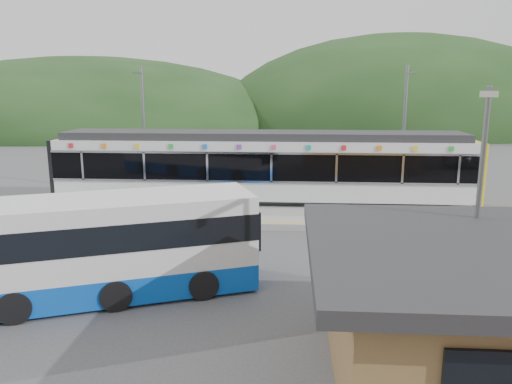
{
  "coord_description": "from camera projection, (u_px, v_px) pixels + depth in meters",
  "views": [
    {
      "loc": [
        1.01,
        -18.34,
        5.95
      ],
      "look_at": [
        -0.32,
        1.0,
        1.81
      ],
      "focal_mm": 35.0,
      "sensor_mm": 36.0,
      "label": 1
    }
  ],
  "objects": [
    {
      "name": "platform",
      "position": [
        267.0,
        218.0,
        22.39
      ],
      "size": [
        26.0,
        3.2,
        0.3
      ],
      "primitive_type": "cube",
      "color": "#9E9E99",
      "rests_on": "ground"
    },
    {
      "name": "bus",
      "position": [
        66.0,
        253.0,
        13.87
      ],
      "size": [
        10.69,
        6.14,
        2.87
      ],
      "rotation": [
        0.0,
        0.0,
        0.38
      ],
      "color": "blue",
      "rests_on": "ground"
    },
    {
      "name": "yellow_line",
      "position": [
        265.0,
        222.0,
        21.09
      ],
      "size": [
        26.0,
        0.1,
        0.01
      ],
      "primitive_type": "cube",
      "color": "yellow",
      "rests_on": "platform"
    },
    {
      "name": "catenary_mast_west",
      "position": [
        144.0,
        129.0,
        27.26
      ],
      "size": [
        0.18,
        1.8,
        7.0
      ],
      "color": "slate",
      "rests_on": "ground"
    },
    {
      "name": "ground",
      "position": [
        262.0,
        243.0,
        19.2
      ],
      "size": [
        120.0,
        120.0,
        0.0
      ],
      "primitive_type": "plane",
      "color": "#4C4C4F",
      "rests_on": "ground"
    },
    {
      "name": "lamp_post",
      "position": [
        481.0,
        195.0,
        11.12
      ],
      "size": [
        0.46,
        1.1,
        5.96
      ],
      "rotation": [
        0.0,
        0.0,
        -0.36
      ],
      "color": "slate",
      "rests_on": "ground"
    },
    {
      "name": "train",
      "position": [
        263.0,
        166.0,
        24.64
      ],
      "size": [
        20.44,
        3.01,
        3.74
      ],
      "color": "black",
      "rests_on": "ground"
    },
    {
      "name": "catenary_mast_east",
      "position": [
        404.0,
        130.0,
        26.32
      ],
      "size": [
        0.18,
        1.8,
        7.0
      ],
      "color": "slate",
      "rests_on": "ground"
    },
    {
      "name": "hills",
      "position": [
        397.0,
        212.0,
        23.94
      ],
      "size": [
        146.0,
        149.0,
        26.0
      ],
      "color": "#1E3D19",
      "rests_on": "ground"
    }
  ]
}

